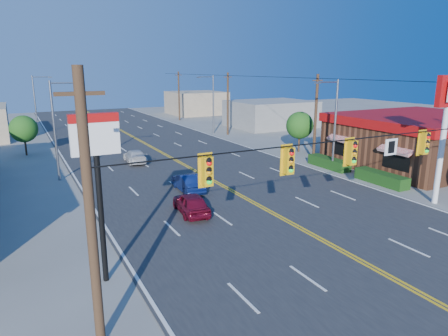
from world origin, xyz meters
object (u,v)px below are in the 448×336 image
car_silver (91,139)px  kfc (420,140)px  car_magenta (191,204)px  pizza_hut_sign (97,164)px  signal_span (369,162)px  car_white (135,157)px  car_blue (188,183)px  kfc_pylon (446,114)px

car_silver → kfc: bearing=110.7°
car_magenta → pizza_hut_sign: bearing=47.6°
signal_span → car_magenta: size_ratio=6.17×
kfc → pizza_hut_sign: size_ratio=2.38×
signal_span → car_white: signal_span is taller
car_blue → car_white: size_ratio=0.94×
signal_span → car_white: (-3.69, 25.16, -4.27)m
pizza_hut_sign → car_blue: 13.76m
kfc_pylon → car_silver: kfc_pylon is taller
car_magenta → car_white: 15.48m
car_white → kfc_pylon: bearing=129.2°
car_white → car_silver: bearing=-76.9°
kfc_pylon → car_magenta: kfc_pylon is taller
pizza_hut_sign → kfc_pylon: bearing=0.0°
kfc_pylon → car_blue: kfc_pylon is taller
car_blue → car_silver: bearing=-79.7°
car_blue → kfc: bearing=177.8°
car_white → pizza_hut_sign: bearing=75.4°
signal_span → car_silver: bearing=98.5°
car_magenta → car_silver: 28.14m
pizza_hut_sign → car_blue: pizza_hut_sign is taller
kfc → car_silver: 36.47m
kfc_pylon → car_blue: bearing=143.8°
pizza_hut_sign → car_magenta: 9.71m
car_blue → car_white: car_blue is taller
car_magenta → car_white: size_ratio=0.93×
car_blue → car_white: bearing=-82.0°
kfc → car_silver: kfc is taller
signal_span → car_magenta: bearing=114.6°
car_magenta → car_white: car_magenta is taller
car_blue → car_silver: car_blue is taller
kfc_pylon → car_white: 26.39m
kfc_pylon → car_white: bearing=125.0°
car_magenta → car_silver: size_ratio=0.95×
signal_span → car_white: bearing=98.4°
kfc → car_blue: size_ratio=4.07×
kfc → pizza_hut_sign: pizza_hut_sign is taller
kfc_pylon → car_silver: size_ratio=2.05×
signal_span → kfc: (20.02, 12.00, -2.51)m
car_white → car_silver: 12.81m
kfc → pizza_hut_sign: 32.04m
kfc_pylon → pizza_hut_sign: bearing=180.0°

